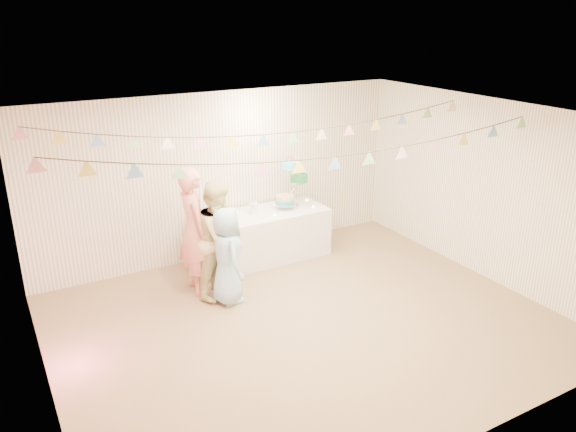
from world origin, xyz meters
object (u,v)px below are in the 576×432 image
table (263,236)px  person_adult_b (220,239)px  cake_stand (292,184)px  person_adult_a (194,231)px  person_child (227,255)px

table → person_adult_b: size_ratio=1.26×
table → cake_stand: (0.55, 0.05, 0.76)m
cake_stand → person_adult_a: person_adult_a is taller
person_adult_a → person_child: bearing=-151.9°
person_child → person_adult_a: bearing=30.5°
person_adult_a → person_child: 0.60m
cake_stand → table: bearing=-174.8°
cake_stand → person_adult_b: person_adult_b is taller
person_adult_a → cake_stand: bearing=-72.3°
table → person_child: (-1.04, -1.01, 0.29)m
cake_stand → person_adult_b: (-1.58, -0.81, -0.33)m
cake_stand → person_child: cake_stand is taller
person_adult_a → table: bearing=-67.7°
person_adult_a → person_child: person_adult_a is taller
cake_stand → person_adult_a: (-1.85, -0.56, -0.24)m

